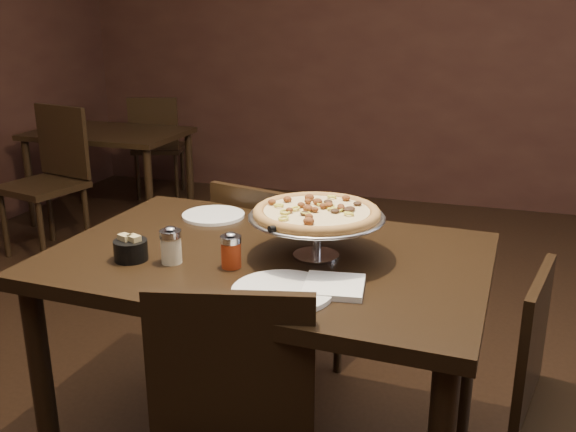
% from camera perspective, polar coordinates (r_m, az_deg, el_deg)
% --- Properties ---
extents(room, '(6.04, 7.04, 2.84)m').
position_cam_1_polar(room, '(1.94, 3.58, 13.29)').
color(room, black).
rests_on(room, ground).
extents(dining_table, '(1.37, 0.95, 0.83)m').
position_cam_1_polar(dining_table, '(2.04, -1.77, -6.16)').
color(dining_table, black).
rests_on(dining_table, ground).
extents(background_table, '(1.11, 0.74, 0.70)m').
position_cam_1_polar(background_table, '(5.04, -15.63, 6.25)').
color(background_table, black).
rests_on(background_table, ground).
extents(pizza_stand, '(0.41, 0.41, 0.17)m').
position_cam_1_polar(pizza_stand, '(1.92, 2.56, 0.24)').
color(pizza_stand, '#B6B7BD').
rests_on(pizza_stand, dining_table).
extents(parmesan_shaker, '(0.07, 0.07, 0.11)m').
position_cam_1_polar(parmesan_shaker, '(1.94, -10.36, -2.60)').
color(parmesan_shaker, beige).
rests_on(parmesan_shaker, dining_table).
extents(pepper_flake_shaker, '(0.06, 0.06, 0.11)m').
position_cam_1_polar(pepper_flake_shaker, '(1.88, -5.09, -3.10)').
color(pepper_flake_shaker, maroon).
rests_on(pepper_flake_shaker, dining_table).
extents(packet_caddy, '(0.10, 0.10, 0.08)m').
position_cam_1_polar(packet_caddy, '(1.99, -13.81, -2.89)').
color(packet_caddy, black).
rests_on(packet_caddy, dining_table).
extents(napkin_stack, '(0.18, 0.18, 0.02)m').
position_cam_1_polar(napkin_stack, '(1.75, 4.12, -6.23)').
color(napkin_stack, white).
rests_on(napkin_stack, dining_table).
extents(plate_left, '(0.23, 0.23, 0.01)m').
position_cam_1_polar(plate_left, '(2.36, -6.65, 0.06)').
color(plate_left, white).
rests_on(plate_left, dining_table).
extents(plate_near, '(0.27, 0.27, 0.01)m').
position_cam_1_polar(plate_near, '(1.72, -0.49, -6.72)').
color(plate_near, white).
rests_on(plate_near, dining_table).
extents(serving_spatula, '(0.17, 0.17, 0.02)m').
position_cam_1_polar(serving_spatula, '(1.82, 0.08, -0.95)').
color(serving_spatula, '#B6B7BD').
rests_on(serving_spatula, pizza_stand).
extents(chair_far, '(0.52, 0.52, 0.91)m').
position_cam_1_polar(chair_far, '(2.65, -1.19, -5.67)').
color(chair_far, black).
rests_on(chair_far, ground).
extents(chair_side, '(0.46, 0.46, 0.84)m').
position_cam_1_polar(chair_side, '(2.11, 23.48, -15.06)').
color(chair_side, black).
rests_on(chair_side, ground).
extents(bg_chair_far, '(0.51, 0.51, 0.88)m').
position_cam_1_polar(bg_chair_far, '(5.63, -11.54, 6.39)').
color(bg_chair_far, black).
rests_on(bg_chair_far, ground).
extents(bg_chair_near, '(0.54, 0.54, 0.97)m').
position_cam_1_polar(bg_chair_near, '(4.51, -20.38, 3.48)').
color(bg_chair_near, black).
rests_on(bg_chair_near, ground).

